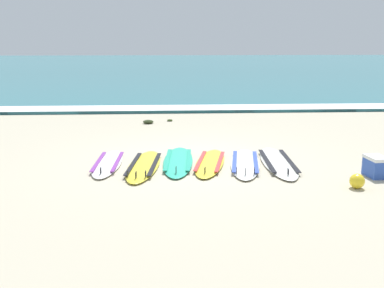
{
  "coord_description": "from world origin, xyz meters",
  "views": [
    {
      "loc": [
        -0.54,
        -8.87,
        2.42
      ],
      "look_at": [
        -0.02,
        0.44,
        0.25
      ],
      "focal_mm": 41.58,
      "sensor_mm": 36.0,
      "label": 1
    }
  ],
  "objects_px": {
    "surfboard_3": "(210,163)",
    "surfboard_2": "(178,161)",
    "surfboard_0": "(108,163)",
    "cooler_box": "(376,166)",
    "beach_ball": "(357,181)",
    "surfboard_1": "(144,165)",
    "surfboard_4": "(245,163)",
    "surfboard_5": "(278,162)"
  },
  "relations": [
    {
      "from": "surfboard_3",
      "to": "surfboard_2",
      "type": "bearing_deg",
      "value": 167.1
    },
    {
      "from": "surfboard_0",
      "to": "cooler_box",
      "type": "xyz_separation_m",
      "value": [
        4.98,
        -1.06,
        0.16
      ]
    },
    {
      "from": "beach_ball",
      "to": "surfboard_1",
      "type": "bearing_deg",
      "value": 157.94
    },
    {
      "from": "beach_ball",
      "to": "surfboard_4",
      "type": "bearing_deg",
      "value": 136.5
    },
    {
      "from": "surfboard_2",
      "to": "surfboard_3",
      "type": "relative_size",
      "value": 1.07
    },
    {
      "from": "surfboard_3",
      "to": "surfboard_1",
      "type": "bearing_deg",
      "value": -173.81
    },
    {
      "from": "surfboard_2",
      "to": "cooler_box",
      "type": "height_order",
      "value": "cooler_box"
    },
    {
      "from": "surfboard_1",
      "to": "surfboard_4",
      "type": "relative_size",
      "value": 1.0
    },
    {
      "from": "surfboard_3",
      "to": "surfboard_5",
      "type": "xyz_separation_m",
      "value": [
        1.37,
        -0.04,
        -0.0
      ]
    },
    {
      "from": "surfboard_1",
      "to": "surfboard_5",
      "type": "height_order",
      "value": "same"
    },
    {
      "from": "surfboard_1",
      "to": "surfboard_3",
      "type": "xyz_separation_m",
      "value": [
        1.32,
        0.14,
        -0.0
      ]
    },
    {
      "from": "surfboard_3",
      "to": "surfboard_5",
      "type": "distance_m",
      "value": 1.37
    },
    {
      "from": "surfboard_2",
      "to": "surfboard_5",
      "type": "relative_size",
      "value": 0.95
    },
    {
      "from": "surfboard_3",
      "to": "cooler_box",
      "type": "bearing_deg",
      "value": -18.46
    },
    {
      "from": "surfboard_3",
      "to": "surfboard_5",
      "type": "bearing_deg",
      "value": -1.74
    },
    {
      "from": "surfboard_4",
      "to": "cooler_box",
      "type": "height_order",
      "value": "cooler_box"
    },
    {
      "from": "surfboard_2",
      "to": "surfboard_1",
      "type": "bearing_deg",
      "value": -156.96
    },
    {
      "from": "cooler_box",
      "to": "surfboard_3",
      "type": "bearing_deg",
      "value": 161.54
    },
    {
      "from": "surfboard_0",
      "to": "surfboard_3",
      "type": "distance_m",
      "value": 2.04
    },
    {
      "from": "surfboard_4",
      "to": "surfboard_5",
      "type": "height_order",
      "value": "same"
    },
    {
      "from": "surfboard_0",
      "to": "surfboard_2",
      "type": "bearing_deg",
      "value": 2.83
    },
    {
      "from": "surfboard_1",
      "to": "cooler_box",
      "type": "xyz_separation_m",
      "value": [
        4.26,
        -0.84,
        0.16
      ]
    },
    {
      "from": "surfboard_0",
      "to": "surfboard_2",
      "type": "xyz_separation_m",
      "value": [
        1.4,
        0.07,
        -0.0
      ]
    },
    {
      "from": "surfboard_0",
      "to": "beach_ball",
      "type": "relative_size",
      "value": 8.43
    },
    {
      "from": "cooler_box",
      "to": "beach_ball",
      "type": "distance_m",
      "value": 0.89
    },
    {
      "from": "surfboard_3",
      "to": "cooler_box",
      "type": "height_order",
      "value": "cooler_box"
    },
    {
      "from": "surfboard_1",
      "to": "surfboard_2",
      "type": "distance_m",
      "value": 0.74
    },
    {
      "from": "cooler_box",
      "to": "beach_ball",
      "type": "xyz_separation_m",
      "value": [
        -0.62,
        -0.64,
        -0.07
      ]
    },
    {
      "from": "cooler_box",
      "to": "surfboard_1",
      "type": "bearing_deg",
      "value": 168.85
    },
    {
      "from": "beach_ball",
      "to": "surfboard_5",
      "type": "bearing_deg",
      "value": 121.17
    },
    {
      "from": "surfboard_5",
      "to": "surfboard_3",
      "type": "bearing_deg",
      "value": 178.26
    },
    {
      "from": "surfboard_2",
      "to": "cooler_box",
      "type": "relative_size",
      "value": 4.95
    },
    {
      "from": "surfboard_4",
      "to": "surfboard_5",
      "type": "xyz_separation_m",
      "value": [
        0.67,
        0.03,
        -0.0
      ]
    },
    {
      "from": "surfboard_0",
      "to": "cooler_box",
      "type": "relative_size",
      "value": 4.39
    },
    {
      "from": "cooler_box",
      "to": "surfboard_0",
      "type": "bearing_deg",
      "value": 168.01
    },
    {
      "from": "surfboard_3",
      "to": "beach_ball",
      "type": "relative_size",
      "value": 8.92
    },
    {
      "from": "cooler_box",
      "to": "beach_ball",
      "type": "height_order",
      "value": "cooler_box"
    },
    {
      "from": "surfboard_0",
      "to": "surfboard_4",
      "type": "distance_m",
      "value": 2.74
    },
    {
      "from": "surfboard_4",
      "to": "cooler_box",
      "type": "relative_size",
      "value": 4.9
    },
    {
      "from": "surfboard_5",
      "to": "cooler_box",
      "type": "relative_size",
      "value": 5.2
    },
    {
      "from": "surfboard_5",
      "to": "cooler_box",
      "type": "bearing_deg",
      "value": -30.92
    },
    {
      "from": "surfboard_0",
      "to": "surfboard_1",
      "type": "distance_m",
      "value": 0.76
    }
  ]
}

